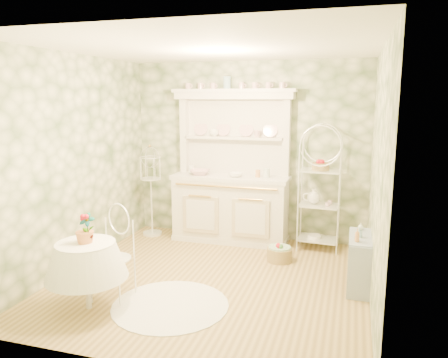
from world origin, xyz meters
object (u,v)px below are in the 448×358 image
(kitchen_dresser, at_px, (231,167))
(side_shelf, at_px, (359,263))
(birdcage_stand, at_px, (151,188))
(floor_basket, at_px, (280,253))
(cafe_chair, at_px, (113,261))
(bakers_rack, at_px, (320,192))
(round_table, at_px, (87,278))

(kitchen_dresser, relative_size, side_shelf, 3.35)
(side_shelf, distance_m, birdcage_stand, 3.38)
(side_shelf, distance_m, floor_basket, 1.17)
(cafe_chair, bearing_deg, birdcage_stand, 126.13)
(kitchen_dresser, bearing_deg, cafe_chair, -106.75)
(kitchen_dresser, xyz_separation_m, floor_basket, (0.87, -0.66, -1.03))
(side_shelf, xyz_separation_m, floor_basket, (-1.01, 0.56, -0.18))
(birdcage_stand, bearing_deg, kitchen_dresser, 4.28)
(bakers_rack, distance_m, round_table, 3.35)
(round_table, distance_m, birdcage_stand, 2.55)
(kitchen_dresser, relative_size, birdcage_stand, 1.50)
(side_shelf, xyz_separation_m, birdcage_stand, (-3.16, 1.12, 0.47))
(bakers_rack, xyz_separation_m, floor_basket, (-0.45, -0.64, -0.73))
(birdcage_stand, bearing_deg, bakers_rack, 1.68)
(kitchen_dresser, relative_size, cafe_chair, 2.69)
(bakers_rack, distance_m, cafe_chair, 3.04)
(cafe_chair, bearing_deg, kitchen_dresser, 94.12)
(kitchen_dresser, distance_m, round_table, 2.81)
(floor_basket, bearing_deg, round_table, -131.45)
(kitchen_dresser, height_order, bakers_rack, kitchen_dresser)
(cafe_chair, xyz_separation_m, birdcage_stand, (-0.59, 2.18, 0.34))
(floor_basket, bearing_deg, cafe_chair, -133.94)
(kitchen_dresser, xyz_separation_m, round_table, (-0.81, -2.56, -0.81))
(kitchen_dresser, bearing_deg, bakers_rack, -0.84)
(round_table, bearing_deg, floor_basket, 48.55)
(bakers_rack, xyz_separation_m, side_shelf, (0.56, -1.20, -0.55))
(side_shelf, bearing_deg, cafe_chair, -165.36)
(cafe_chair, relative_size, floor_basket, 2.44)
(round_table, distance_m, cafe_chair, 0.33)
(bakers_rack, bearing_deg, floor_basket, -120.49)
(kitchen_dresser, relative_size, round_table, 3.46)
(birdcage_stand, height_order, floor_basket, birdcage_stand)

